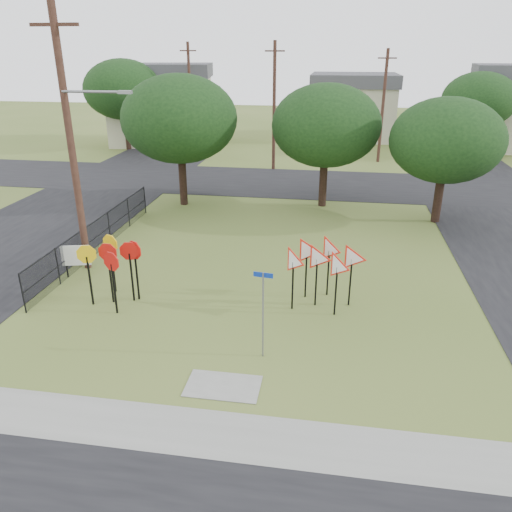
{
  "coord_description": "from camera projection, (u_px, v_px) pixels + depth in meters",
  "views": [
    {
      "loc": [
        2.63,
        -13.18,
        8.41
      ],
      "look_at": [
        0.04,
        3.0,
        1.6
      ],
      "focal_mm": 35.0,
      "sensor_mm": 36.0,
      "label": 1
    }
  ],
  "objects": [
    {
      "name": "tree_near_right",
      "position": [
        446.0,
        141.0,
        24.69
      ],
      "size": [
        5.6,
        5.6,
        6.33
      ],
      "color": "black",
      "rests_on": "ground"
    },
    {
      "name": "far_pole_a",
      "position": [
        274.0,
        106.0,
        36.04
      ],
      "size": [
        1.4,
        0.24,
        9.0
      ],
      "color": "#462A20",
      "rests_on": "ground"
    },
    {
      "name": "yield_sign_cluster",
      "position": [
        323.0,
        260.0,
        17.14
      ],
      "size": [
        2.86,
        2.11,
        2.32
      ],
      "color": "black",
      "rests_on": "ground"
    },
    {
      "name": "street_name_sign",
      "position": [
        263.0,
        309.0,
        14.17
      ],
      "size": [
        0.56,
        0.09,
        2.71
      ],
      "color": "gray",
      "rests_on": "ground"
    },
    {
      "name": "utility_pole_main",
      "position": [
        72.0,
        141.0,
        18.79
      ],
      "size": [
        3.55,
        0.33,
        10.0
      ],
      "color": "#462A20",
      "rests_on": "ground"
    },
    {
      "name": "house_mid",
      "position": [
        353.0,
        106.0,
        50.31
      ],
      "size": [
        8.4,
        8.4,
        6.2
      ],
      "color": "#BBB896",
      "rests_on": "ground"
    },
    {
      "name": "far_pole_c",
      "position": [
        190.0,
        97.0,
        42.68
      ],
      "size": [
        1.4,
        0.24,
        9.0
      ],
      "color": "#462A20",
      "rests_on": "ground"
    },
    {
      "name": "tree_far_right",
      "position": [
        479.0,
        100.0,
        41.02
      ],
      "size": [
        6.0,
        6.0,
        6.8
      ],
      "color": "black",
      "rests_on": "ground"
    },
    {
      "name": "street_left",
      "position": [
        54.0,
        220.0,
        26.5
      ],
      "size": [
        8.0,
        50.0,
        0.02
      ],
      "primitive_type": "cube",
      "color": "black",
      "rests_on": "ground"
    },
    {
      "name": "ground",
      "position": [
        240.0,
        339.0,
        15.63
      ],
      "size": [
        140.0,
        140.0,
        0.0
      ],
      "primitive_type": "plane",
      "color": "#485D23"
    },
    {
      "name": "sidewalk",
      "position": [
        206.0,
        433.0,
        11.79
      ],
      "size": [
        30.0,
        1.6,
        0.02
      ],
      "primitive_type": "cube",
      "color": "gray",
      "rests_on": "ground"
    },
    {
      "name": "house_left",
      "position": [
        162.0,
        103.0,
        47.28
      ],
      "size": [
        10.58,
        8.88,
        7.2
      ],
      "color": "#BBB896",
      "rests_on": "ground"
    },
    {
      "name": "far_pole_b",
      "position": [
        383.0,
        106.0,
        38.62
      ],
      "size": [
        1.4,
        0.24,
        8.5
      ],
      "color": "#462A20",
      "rests_on": "ground"
    },
    {
      "name": "tree_far_left",
      "position": [
        123.0,
        89.0,
        43.34
      ],
      "size": [
        6.8,
        6.8,
        7.73
      ],
      "color": "black",
      "rests_on": "ground"
    },
    {
      "name": "fence_run",
      "position": [
        98.0,
        235.0,
        22.14
      ],
      "size": [
        0.05,
        11.55,
        1.5
      ],
      "color": "black",
      "rests_on": "ground"
    },
    {
      "name": "curb_pad",
      "position": [
        223.0,
        386.0,
        13.44
      ],
      "size": [
        2.0,
        1.2,
        0.02
      ],
      "primitive_type": "cube",
      "color": "gray",
      "rests_on": "ground"
    },
    {
      "name": "tree_near_left",
      "position": [
        179.0,
        119.0,
        27.41
      ],
      "size": [
        6.4,
        6.4,
        7.27
      ],
      "color": "black",
      "rests_on": "ground"
    },
    {
      "name": "tree_near_mid",
      "position": [
        326.0,
        126.0,
        27.27
      ],
      "size": [
        6.0,
        6.0,
        6.8
      ],
      "color": "black",
      "rests_on": "ground"
    },
    {
      "name": "street_far",
      "position": [
        295.0,
        183.0,
        33.86
      ],
      "size": [
        60.0,
        8.0,
        0.02
      ],
      "primitive_type": "cube",
      "color": "black",
      "rests_on": "ground"
    },
    {
      "name": "planting_strip",
      "position": [
        193.0,
        472.0,
        10.7
      ],
      "size": [
        30.0,
        0.8,
        0.02
      ],
      "primitive_type": "cube",
      "color": "#485D23",
      "rests_on": "ground"
    },
    {
      "name": "stop_sign_cluster",
      "position": [
        114.0,
        258.0,
        17.32
      ],
      "size": [
        2.13,
        1.84,
        2.28
      ],
      "color": "black",
      "rests_on": "ground"
    },
    {
      "name": "info_board",
      "position": [
        76.0,
        257.0,
        19.47
      ],
      "size": [
        1.08,
        0.31,
        1.38
      ],
      "color": "black",
      "rests_on": "ground"
    }
  ]
}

